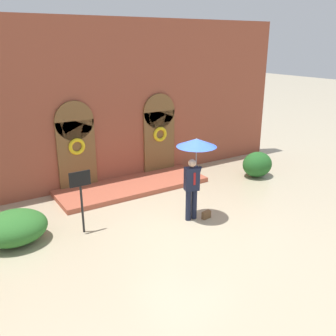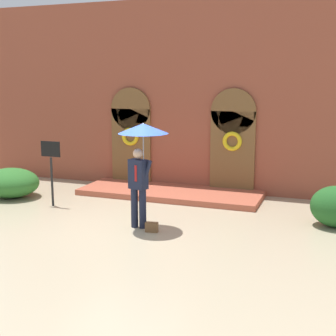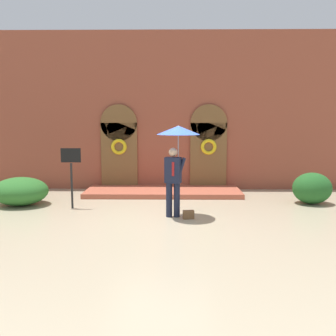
% 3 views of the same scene
% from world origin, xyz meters
% --- Properties ---
extents(ground_plane, '(80.00, 80.00, 0.00)m').
position_xyz_m(ground_plane, '(0.00, 0.00, 0.00)').
color(ground_plane, tan).
extents(building_facade, '(14.00, 2.30, 5.60)m').
position_xyz_m(building_facade, '(-0.00, 4.15, 2.68)').
color(building_facade, brown).
rests_on(building_facade, ground).
extents(person_with_umbrella, '(1.10, 1.10, 2.36)m').
position_xyz_m(person_with_umbrella, '(0.44, 0.05, 1.91)').
color(person_with_umbrella, '#191E33').
rests_on(person_with_umbrella, ground).
extents(handbag, '(0.30, 0.16, 0.22)m').
position_xyz_m(handbag, '(0.74, -0.15, 0.11)').
color(handbag, brown).
rests_on(handbag, ground).
extents(sign_post, '(0.56, 0.06, 1.72)m').
position_xyz_m(sign_post, '(-2.53, 0.95, 1.16)').
color(sign_post, black).
rests_on(sign_post, ground).
extents(shrub_left, '(1.63, 1.43, 0.83)m').
position_xyz_m(shrub_left, '(-4.18, 1.35, 0.41)').
color(shrub_left, '#2D6B28').
rests_on(shrub_left, ground).
extents(shrub_right, '(1.16, 0.98, 0.94)m').
position_xyz_m(shrub_right, '(4.51, 1.64, 0.47)').
color(shrub_right, '#235B23').
rests_on(shrub_right, ground).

